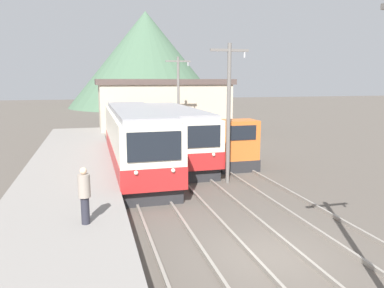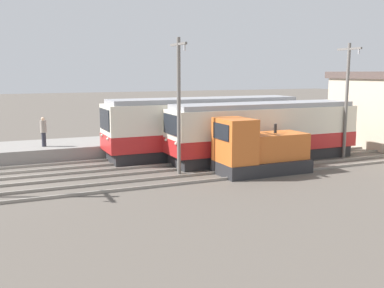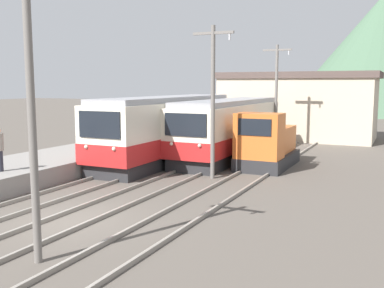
{
  "view_description": "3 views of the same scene",
  "coord_description": "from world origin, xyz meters",
  "px_view_note": "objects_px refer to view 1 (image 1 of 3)",
  "views": [
    {
      "loc": [
        -5.04,
        -9.67,
        5.29
      ],
      "look_at": [
        0.1,
        9.3,
        1.94
      ],
      "focal_mm": 35.0,
      "sensor_mm": 36.0,
      "label": 1
    },
    {
      "loc": [
        23.29,
        -0.69,
        5.32
      ],
      "look_at": [
        0.2,
        9.54,
        1.3
      ],
      "focal_mm": 42.0,
      "sensor_mm": 36.0,
      "label": 2
    },
    {
      "loc": [
        9.82,
        -11.17,
        4.43
      ],
      "look_at": [
        0.12,
        9.19,
        1.43
      ],
      "focal_mm": 42.0,
      "sensor_mm": 36.0,
      "label": 3
    }
  ],
  "objects_px": {
    "catenary_mast_mid": "(229,109)",
    "person_on_platform": "(84,193)",
    "commuter_train_center": "(174,136)",
    "shunting_locomotive": "(228,146)",
    "catenary_mast_far": "(178,98)",
    "commuter_train_left": "(136,143)"
  },
  "relations": [
    {
      "from": "catenary_mast_mid",
      "to": "person_on_platform",
      "type": "relative_size",
      "value": 3.9
    },
    {
      "from": "commuter_train_center",
      "to": "shunting_locomotive",
      "type": "height_order",
      "value": "commuter_train_center"
    },
    {
      "from": "catenary_mast_far",
      "to": "person_on_platform",
      "type": "distance_m",
      "value": 18.81
    },
    {
      "from": "commuter_train_left",
      "to": "catenary_mast_far",
      "type": "height_order",
      "value": "catenary_mast_far"
    },
    {
      "from": "commuter_train_center",
      "to": "catenary_mast_far",
      "type": "bearing_deg",
      "value": 73.31
    },
    {
      "from": "commuter_train_left",
      "to": "catenary_mast_far",
      "type": "xyz_separation_m",
      "value": [
        4.31,
        7.69,
        2.14
      ]
    },
    {
      "from": "commuter_train_left",
      "to": "catenary_mast_mid",
      "type": "height_order",
      "value": "catenary_mast_mid"
    },
    {
      "from": "catenary_mast_mid",
      "to": "catenary_mast_far",
      "type": "height_order",
      "value": "same"
    },
    {
      "from": "commuter_train_center",
      "to": "catenary_mast_far",
      "type": "height_order",
      "value": "catenary_mast_far"
    },
    {
      "from": "commuter_train_left",
      "to": "shunting_locomotive",
      "type": "distance_m",
      "value": 5.84
    },
    {
      "from": "commuter_train_left",
      "to": "commuter_train_center",
      "type": "relative_size",
      "value": 1.07
    },
    {
      "from": "catenary_mast_far",
      "to": "commuter_train_center",
      "type": "bearing_deg",
      "value": -106.69
    },
    {
      "from": "commuter_train_center",
      "to": "catenary_mast_mid",
      "type": "relative_size",
      "value": 1.72
    },
    {
      "from": "commuter_train_center",
      "to": "person_on_platform",
      "type": "distance_m",
      "value": 13.49
    },
    {
      "from": "commuter_train_center",
      "to": "catenary_mast_far",
      "type": "relative_size",
      "value": 1.72
    },
    {
      "from": "shunting_locomotive",
      "to": "catenary_mast_far",
      "type": "relative_size",
      "value": 0.7
    },
    {
      "from": "commuter_train_left",
      "to": "commuter_train_center",
      "type": "distance_m",
      "value": 3.86
    },
    {
      "from": "catenary_mast_mid",
      "to": "shunting_locomotive",
      "type": "bearing_deg",
      "value": 69.15
    },
    {
      "from": "shunting_locomotive",
      "to": "commuter_train_center",
      "type": "bearing_deg",
      "value": 142.83
    },
    {
      "from": "commuter_train_left",
      "to": "catenary_mast_far",
      "type": "distance_m",
      "value": 9.07
    },
    {
      "from": "shunting_locomotive",
      "to": "catenary_mast_far",
      "type": "distance_m",
      "value": 7.92
    },
    {
      "from": "catenary_mast_mid",
      "to": "person_on_platform",
      "type": "height_order",
      "value": "catenary_mast_mid"
    }
  ]
}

